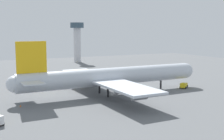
# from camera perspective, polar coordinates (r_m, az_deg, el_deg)

# --- Properties ---
(ground_plane) EXTENTS (291.31, 291.31, 0.00)m
(ground_plane) POSITION_cam_1_polar(r_m,az_deg,el_deg) (109.65, 0.00, -4.53)
(ground_plane) COLOR slate
(cargo_airplane) EXTENTS (72.83, 58.50, 19.40)m
(cargo_airplane) POSITION_cam_1_polar(r_m,az_deg,el_deg) (108.29, -0.22, -1.27)
(cargo_airplane) COLOR silver
(cargo_airplane) RESTS_ON ground_plane
(catering_truck) EXTENTS (5.40, 4.86, 2.16)m
(catering_truck) POSITION_cam_1_polar(r_m,az_deg,el_deg) (124.05, 13.26, -2.78)
(catering_truck) COLOR yellow
(catering_truck) RESTS_ON ground_plane
(safety_cone_nose) EXTENTS (0.45, 0.45, 0.65)m
(safety_cone_nose) POSITION_cam_1_polar(r_m,az_deg,el_deg) (126.99, 13.48, -2.92)
(safety_cone_nose) COLOR orange
(safety_cone_nose) RESTS_ON ground_plane
(safety_cone_tail) EXTENTS (0.44, 0.44, 0.63)m
(safety_cone_tail) POSITION_cam_1_polar(r_m,az_deg,el_deg) (95.87, -16.75, -6.42)
(safety_cone_tail) COLOR orange
(safety_cone_tail) RESTS_ON ground_plane
(control_tower) EXTENTS (9.47, 9.47, 27.94)m
(control_tower) POSITION_cam_1_polar(r_m,az_deg,el_deg) (217.66, -6.52, 5.94)
(control_tower) COLOR silver
(control_tower) RESTS_ON ground_plane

